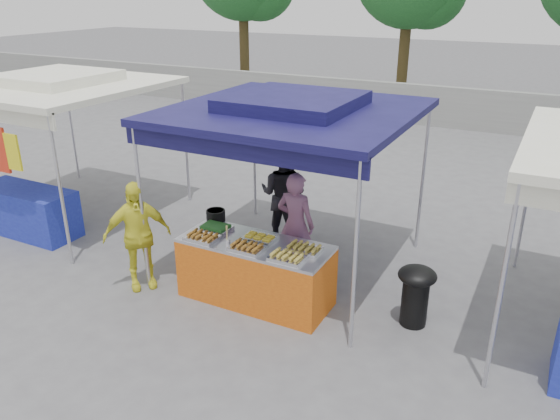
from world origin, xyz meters
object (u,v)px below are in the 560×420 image
at_px(vendor_table, 256,272).
at_px(customer_person, 137,236).
at_px(helper_man, 284,194).
at_px(cooking_pot, 216,215).
at_px(wok_burner, 416,291).
at_px(vendor_woman, 296,225).

relative_size(vendor_table, customer_person, 1.29).
bearing_deg(helper_man, cooking_pot, 72.90).
relative_size(wok_burner, customer_person, 0.51).
distance_m(cooking_pot, helper_man, 1.47).
height_order(vendor_table, wok_burner, vendor_table).
relative_size(vendor_table, wok_burner, 2.52).
bearing_deg(helper_man, vendor_table, 102.25).
height_order(cooking_pot, helper_man, helper_man).
relative_size(wok_burner, helper_man, 0.48).
distance_m(vendor_table, customer_person, 1.70).
distance_m(vendor_woman, customer_person, 2.20).
relative_size(cooking_pot, customer_person, 0.17).
xyz_separation_m(cooking_pot, vendor_woman, (1.00, 0.52, -0.15)).
relative_size(vendor_table, helper_man, 1.21).
distance_m(helper_man, customer_person, 2.48).
bearing_deg(wok_burner, helper_man, 131.36).
distance_m(vendor_woman, helper_man, 1.11).
xyz_separation_m(cooking_pot, customer_person, (-0.76, -0.79, -0.15)).
bearing_deg(vendor_table, helper_man, 105.67).
bearing_deg(cooking_pot, customer_person, -133.98).
relative_size(cooking_pot, helper_man, 0.16).
xyz_separation_m(vendor_table, wok_burner, (2.02, 0.41, 0.04)).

